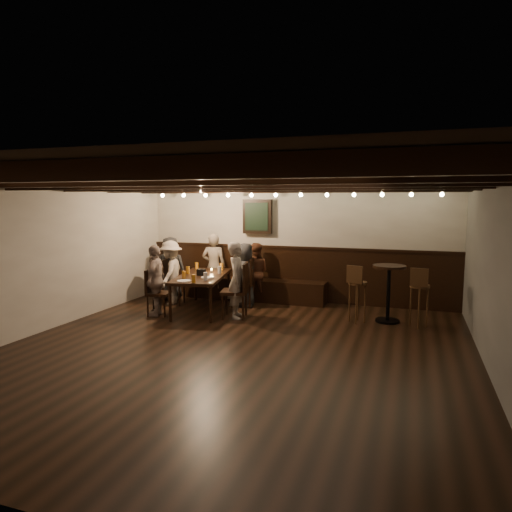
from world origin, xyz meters
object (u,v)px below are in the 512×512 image
at_px(chair_left_far, 158,301).
at_px(person_left_near, 171,273).
at_px(person_left_far, 156,280).
at_px(dining_table, 202,278).
at_px(high_top_table, 389,285).
at_px(person_bench_right, 255,272).
at_px(chair_left_near, 173,291).
at_px(chair_right_near, 243,292).
at_px(person_right_far, 237,280).
at_px(person_bench_centre, 214,266).
at_px(bar_stool_right, 419,305).
at_px(bar_stool_left, 357,301).
at_px(chair_right_far, 236,301).
at_px(person_right_near, 245,275).
at_px(person_bench_left, 171,268).

xyz_separation_m(chair_left_far, person_left_near, (-0.22, 0.87, 0.39)).
bearing_deg(person_left_far, person_left_near, 180.00).
bearing_deg(dining_table, high_top_table, -7.04).
bearing_deg(dining_table, person_bench_right, 45.00).
bearing_deg(chair_left_near, chair_right_near, 90.00).
bearing_deg(chair_left_near, chair_left_far, 0.08).
bearing_deg(person_right_far, high_top_table, -89.28).
relative_size(person_bench_centre, bar_stool_right, 1.39).
bearing_deg(person_bench_centre, chair_right_near, 140.20).
bearing_deg(bar_stool_left, chair_right_far, -154.66).
relative_size(person_bench_centre, person_right_near, 1.11).
relative_size(person_bench_left, person_bench_right, 1.09).
distance_m(person_left_far, bar_stool_left, 3.61).
xyz_separation_m(dining_table, person_bench_left, (-1.07, 0.69, 0.04)).
bearing_deg(person_left_far, dining_table, 120.96).
xyz_separation_m(chair_left_near, chair_right_near, (1.41, 0.30, 0.01)).
distance_m(dining_table, chair_left_far, 0.92).
xyz_separation_m(chair_right_near, person_right_near, (0.03, 0.01, 0.34)).
height_order(chair_right_far, person_bench_left, person_bench_left).
height_order(chair_left_near, bar_stool_right, bar_stool_right).
xyz_separation_m(chair_left_near, bar_stool_right, (4.69, -0.16, 0.10)).
bearing_deg(person_bench_right, dining_table, 45.00).
bearing_deg(high_top_table, person_left_far, -167.60).
bearing_deg(high_top_table, person_bench_right, 163.95).
distance_m(person_left_near, person_right_far, 1.75).
height_order(chair_right_far, person_right_far, person_right_far).
relative_size(person_bench_centre, bar_stool_left, 1.39).
bearing_deg(person_bench_centre, person_left_near, 38.66).
xyz_separation_m(chair_right_near, high_top_table, (2.78, -0.30, 0.36)).
xyz_separation_m(dining_table, bar_stool_right, (3.89, 0.14, -0.26)).
bearing_deg(person_left_near, person_right_far, 59.04).
xyz_separation_m(person_bench_left, person_bench_right, (1.76, 0.37, -0.05)).
bearing_deg(person_left_near, bar_stool_left, 74.99).
height_order(chair_left_near, bar_stool_left, bar_stool_left).
height_order(chair_right_far, person_left_near, person_left_near).
height_order(person_left_far, person_right_far, person_right_far).
distance_m(chair_left_far, bar_stool_right, 4.56).
relative_size(person_left_far, bar_stool_left, 1.29).
height_order(chair_right_far, bar_stool_right, bar_stool_right).
xyz_separation_m(high_top_table, bar_stool_right, (0.50, -0.16, -0.28)).
bearing_deg(chair_right_far, person_right_near, -1.86).
relative_size(chair_right_far, person_bench_right, 0.81).
bearing_deg(bar_stool_right, chair_right_near, 179.47).
bearing_deg(person_left_near, chair_right_near, 90.00).
distance_m(chair_left_near, person_bench_centre, 1.03).
bearing_deg(bar_stool_left, person_left_far, -153.95).
height_order(dining_table, bar_stool_left, bar_stool_left).
relative_size(dining_table, chair_right_near, 2.06).
distance_m(person_bench_right, person_right_far, 1.36).
bearing_deg(chair_right_near, chair_right_far, -179.95).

